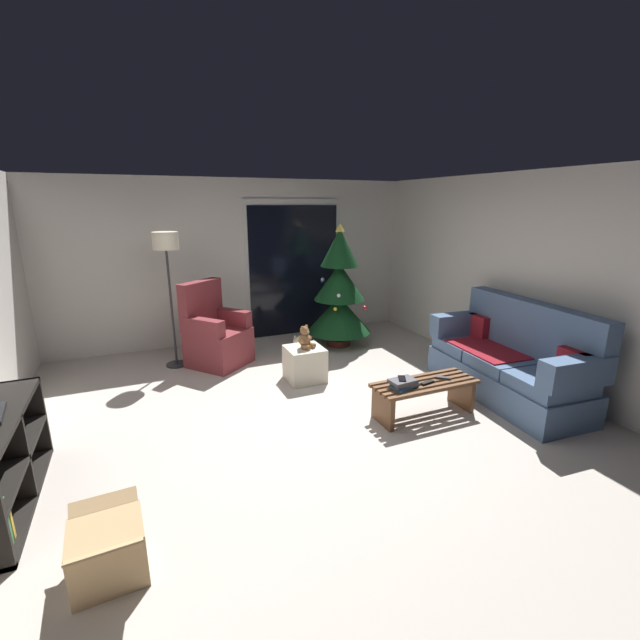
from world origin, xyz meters
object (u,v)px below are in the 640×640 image
(couch, at_px, (511,362))
(ottoman, at_px, (305,364))
(floor_lamp, at_px, (167,254))
(teddy_bear_cream_by_tree, at_px, (297,347))
(cell_phone, at_px, (402,378))
(remote_graphite, at_px, (443,378))
(remote_black, at_px, (427,383))
(christmas_tree, at_px, (339,293))
(cardboard_box_open_near_shelf, at_px, (108,552))
(coffee_table, at_px, (424,393))
(book_stack, at_px, (404,383))
(armchair, at_px, (215,336))
(teddy_bear_chestnut, at_px, (305,338))

(couch, distance_m, ottoman, 2.39)
(floor_lamp, bearing_deg, couch, -36.06)
(teddy_bear_cream_by_tree, bearing_deg, floor_lamp, 170.95)
(cell_phone, height_order, teddy_bear_cream_by_tree, cell_phone)
(remote_graphite, bearing_deg, couch, -47.31)
(couch, height_order, remote_black, couch)
(remote_graphite, xyz_separation_m, christmas_tree, (-0.04, 2.41, 0.45))
(remote_graphite, distance_m, cardboard_box_open_near_shelf, 3.26)
(cell_phone, xyz_separation_m, teddy_bear_cream_by_tree, (-0.28, 2.24, -0.34))
(coffee_table, height_order, teddy_bear_cream_by_tree, coffee_table)
(floor_lamp, bearing_deg, ottoman, -39.27)
(coffee_table, height_order, ottoman, ottoman)
(couch, distance_m, remote_black, 1.19)
(cardboard_box_open_near_shelf, bearing_deg, teddy_bear_cream_by_tree, 53.56)
(couch, bearing_deg, cell_phone, -178.82)
(floor_lamp, xyz_separation_m, ottoman, (1.42, -1.16, -1.29))
(remote_graphite, bearing_deg, book_stack, 133.78)
(armchair, height_order, teddy_bear_chestnut, armchair)
(book_stack, bearing_deg, remote_graphite, 2.58)
(teddy_bear_cream_by_tree, bearing_deg, remote_graphite, -70.48)
(couch, relative_size, remote_black, 12.77)
(couch, distance_m, cardboard_box_open_near_shelf, 4.20)
(book_stack, bearing_deg, remote_black, -2.91)
(coffee_table, height_order, floor_lamp, floor_lamp)
(christmas_tree, bearing_deg, couch, -67.16)
(remote_graphite, relative_size, floor_lamp, 0.09)
(coffee_table, relative_size, teddy_bear_chestnut, 3.86)
(book_stack, height_order, cell_phone, cell_phone)
(remote_black, xyz_separation_m, teddy_bear_chestnut, (-0.79, 1.37, 0.17))
(christmas_tree, bearing_deg, teddy_bear_chestnut, -132.25)
(armchair, bearing_deg, floor_lamp, 163.65)
(teddy_bear_chestnut, bearing_deg, cardboard_box_open_near_shelf, -133.20)
(remote_black, xyz_separation_m, cell_phone, (-0.29, 0.03, 0.08))
(armchair, relative_size, teddy_bear_chestnut, 3.96)
(coffee_table, relative_size, armchair, 0.97)
(coffee_table, distance_m, ottoman, 1.55)
(book_stack, bearing_deg, armchair, 120.90)
(book_stack, height_order, floor_lamp, floor_lamp)
(armchair, relative_size, cardboard_box_open_near_shelf, 2.08)
(cardboard_box_open_near_shelf, bearing_deg, armchair, 69.74)
(armchair, xyz_separation_m, teddy_bear_chestnut, (0.91, -1.02, 0.14))
(remote_graphite, xyz_separation_m, floor_lamp, (-2.44, 2.50, 1.13))
(coffee_table, distance_m, book_stack, 0.33)
(cardboard_box_open_near_shelf, bearing_deg, book_stack, 18.84)
(christmas_tree, distance_m, cardboard_box_open_near_shelf, 4.58)
(book_stack, relative_size, cardboard_box_open_near_shelf, 0.54)
(christmas_tree, xyz_separation_m, floor_lamp, (-2.40, 0.10, 0.68))
(teddy_bear_chestnut, bearing_deg, armchair, 131.74)
(christmas_tree, bearing_deg, coffee_table, -94.29)
(remote_black, relative_size, cardboard_box_open_near_shelf, 0.29)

